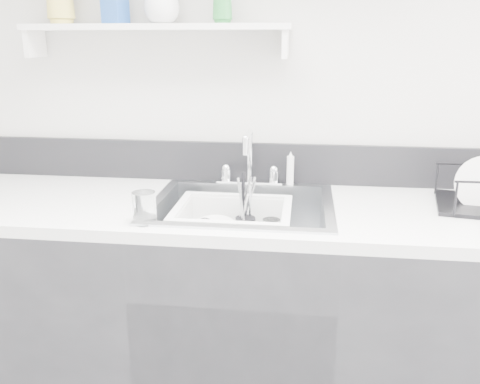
# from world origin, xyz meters

# --- Properties ---
(counter_run) EXTENTS (3.20, 0.62, 0.92)m
(counter_run) POSITION_xyz_m (0.00, 1.19, 0.46)
(counter_run) COLOR #262629
(counter_run) RESTS_ON ground
(backsplash) EXTENTS (3.20, 0.02, 0.16)m
(backsplash) POSITION_xyz_m (0.00, 1.49, 1.00)
(backsplash) COLOR black
(backsplash) RESTS_ON counter_run
(sink) EXTENTS (0.64, 0.52, 0.20)m
(sink) POSITION_xyz_m (0.00, 1.19, 0.83)
(sink) COLOR silver
(sink) RESTS_ON counter_run
(faucet) EXTENTS (0.26, 0.18, 0.23)m
(faucet) POSITION_xyz_m (0.00, 1.44, 0.98)
(faucet) COLOR silver
(faucet) RESTS_ON counter_run
(side_sprayer) EXTENTS (0.03, 0.03, 0.14)m
(side_sprayer) POSITION_xyz_m (0.16, 1.44, 0.99)
(side_sprayer) COLOR white
(side_sprayer) RESTS_ON counter_run
(wall_shelf) EXTENTS (1.00, 0.16, 0.12)m
(wall_shelf) POSITION_xyz_m (-0.35, 1.42, 1.51)
(wall_shelf) COLOR silver
(wall_shelf) RESTS_ON room_shell
(wash_tub) EXTENTS (0.43, 0.36, 0.16)m
(wash_tub) POSITION_xyz_m (-0.03, 1.18, 0.83)
(wash_tub) COLOR white
(wash_tub) RESTS_ON sink
(plate_stack) EXTENTS (0.23, 0.23, 0.09)m
(plate_stack) POSITION_xyz_m (-0.09, 1.16, 0.79)
(plate_stack) COLOR white
(plate_stack) RESTS_ON wash_tub
(utensil_cup) EXTENTS (0.07, 0.07, 0.25)m
(utensil_cup) POSITION_xyz_m (0.01, 1.22, 0.82)
(utensil_cup) COLOR black
(utensil_cup) RESTS_ON wash_tub
(ladle) EXTENTS (0.31, 0.18, 0.08)m
(ladle) POSITION_xyz_m (-0.06, 1.16, 0.81)
(ladle) COLOR silver
(ladle) RESTS_ON wash_tub
(tumbler_in_tub) EXTENTS (0.07, 0.07, 0.09)m
(tumbler_in_tub) POSITION_xyz_m (0.10, 1.22, 0.81)
(tumbler_in_tub) COLOR white
(tumbler_in_tub) RESTS_ON wash_tub
(tumbler_counter) EXTENTS (0.09, 0.09, 0.10)m
(tumbler_counter) POSITION_xyz_m (-0.28, 0.96, 0.97)
(tumbler_counter) COLOR white
(tumbler_counter) RESTS_ON counter_run
(bowl_small) EXTENTS (0.13, 0.13, 0.03)m
(bowl_small) POSITION_xyz_m (0.06, 1.13, 0.78)
(bowl_small) COLOR white
(bowl_small) RESTS_ON wash_tub
(soap_bottle_c) EXTENTS (0.14, 0.14, 0.17)m
(soap_bottle_c) POSITION_xyz_m (-0.32, 1.41, 1.61)
(soap_bottle_c) COLOR silver
(soap_bottle_c) RESTS_ON wall_shelf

